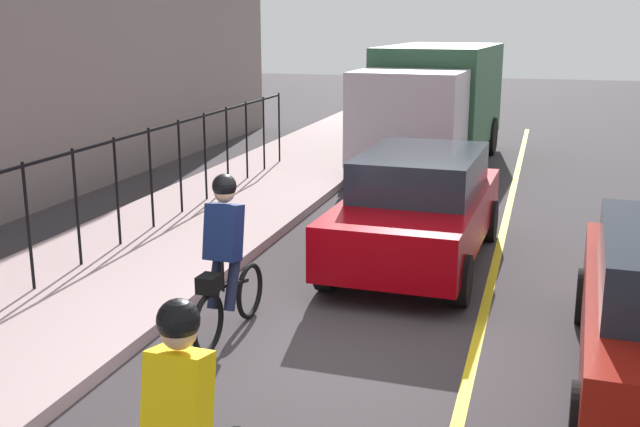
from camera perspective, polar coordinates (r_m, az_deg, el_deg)
name	(u,v)px	position (r m, az deg, el deg)	size (l,w,h in m)	color
ground_plane	(316,352)	(8.21, -0.30, -10.23)	(80.00, 80.00, 0.00)	#383336
lane_line_centre	(470,371)	(7.95, 11.05, -11.38)	(36.00, 0.12, 0.01)	yellow
sidewalk	(38,312)	(9.65, -20.16, -6.85)	(40.00, 3.20, 0.15)	#B99C9D
iron_fence	(52,195)	(10.33, -19.24, 1.30)	(17.40, 0.04, 1.60)	black
cyclist_lead	(225,258)	(8.33, -7.03, -3.29)	(1.71, 0.38, 1.83)	black
parked_sedan_rear	(419,206)	(10.99, 7.31, 0.55)	(4.46, 2.05, 1.58)	#940209
box_truck_background	(434,100)	(18.54, 8.41, 8.34)	(6.83, 2.83, 2.78)	#315C3F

